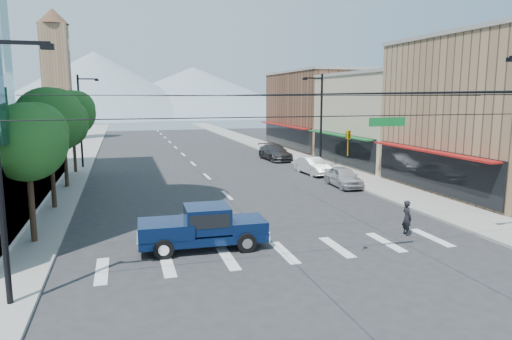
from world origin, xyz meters
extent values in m
plane|color=#28282B|center=(0.00, 0.00, 0.00)|extent=(160.00, 160.00, 0.00)
cube|color=gray|center=(-12.00, 40.00, 0.07)|extent=(4.00, 120.00, 0.15)
cube|color=gray|center=(12.00, 40.00, 0.07)|extent=(4.00, 120.00, 0.15)
cube|color=#8C6B4C|center=(20.00, 10.00, 5.50)|extent=(12.00, 14.00, 11.00)
cube|color=tan|center=(20.00, 24.00, 4.50)|extent=(12.00, 14.00, 9.00)
cube|color=brown|center=(20.00, 40.00, 5.00)|extent=(12.00, 18.00, 10.00)
cube|color=#8C6B4C|center=(-16.50, 62.00, 9.00)|extent=(4.00, 4.00, 18.00)
cone|color=brown|center=(-16.50, 62.00, 19.20)|extent=(4.80, 4.80, 2.40)
cone|color=gray|center=(-15.00, 150.00, 11.00)|extent=(80.00, 80.00, 22.00)
cone|color=gray|center=(20.00, 160.00, 9.00)|extent=(90.00, 90.00, 18.00)
cylinder|color=black|center=(-11.20, 6.00, 2.27)|extent=(0.28, 0.28, 4.55)
sphere|color=#1E4C19|center=(-11.20, 6.00, 4.88)|extent=(3.64, 3.64, 3.64)
sphere|color=#1E4C19|center=(-10.80, 6.30, 5.28)|extent=(2.86, 2.86, 2.86)
cylinder|color=black|center=(-11.20, 13.00, 2.55)|extent=(0.28, 0.28, 5.11)
sphere|color=#1E4C19|center=(-11.20, 13.00, 5.47)|extent=(4.09, 4.09, 4.09)
sphere|color=#1E4C19|center=(-10.80, 13.30, 5.88)|extent=(3.21, 3.21, 3.21)
cylinder|color=black|center=(-11.20, 20.00, 2.27)|extent=(0.28, 0.28, 4.55)
sphere|color=#1E4C19|center=(-11.20, 20.00, 4.88)|extent=(3.64, 3.64, 3.64)
sphere|color=#1E4C19|center=(-10.80, 20.30, 5.28)|extent=(2.86, 2.86, 2.86)
cylinder|color=black|center=(-11.20, 27.00, 2.55)|extent=(0.28, 0.28, 5.11)
sphere|color=#1E4C19|center=(-11.20, 27.00, 5.47)|extent=(4.09, 4.09, 4.09)
sphere|color=#1E4C19|center=(-10.80, 27.30, 5.88)|extent=(3.21, 3.21, 3.21)
cylinder|color=black|center=(0.00, -1.00, 6.20)|extent=(21.60, 0.04, 0.04)
imported|color=gold|center=(1.50, -1.00, 5.15)|extent=(0.16, 0.20, 1.00)
cube|color=#0C6626|center=(3.20, -1.00, 5.95)|extent=(1.60, 0.06, 0.35)
cylinder|color=black|center=(-10.80, 30.00, 4.50)|extent=(0.20, 0.20, 9.00)
cube|color=black|center=(-9.90, 30.00, 8.60)|extent=(1.80, 0.12, 0.12)
cube|color=black|center=(-9.10, 30.00, 8.50)|extent=(0.40, 0.25, 0.18)
cylinder|color=black|center=(10.80, 22.00, 4.50)|extent=(0.20, 0.20, 9.00)
cube|color=black|center=(9.90, 22.00, 8.60)|extent=(1.80, 0.12, 0.12)
cube|color=black|center=(9.10, 22.00, 8.50)|extent=(0.40, 0.25, 0.18)
cube|color=#08183E|center=(-3.60, 3.12, 0.58)|extent=(5.86, 2.32, 0.37)
cube|color=#08183E|center=(-1.55, 3.04, 1.00)|extent=(1.76, 2.06, 0.58)
cube|color=#08183E|center=(-3.39, 3.11, 1.42)|extent=(2.07, 2.02, 1.16)
cube|color=black|center=(-3.39, 3.11, 1.52)|extent=(1.86, 2.04, 0.63)
cube|color=#08183E|center=(-5.28, 3.18, 1.05)|extent=(2.50, 2.19, 0.68)
cube|color=silver|center=(-0.71, 3.01, 0.58)|extent=(0.20, 2.00, 0.37)
cube|color=silver|center=(-6.49, 3.23, 0.58)|extent=(0.20, 2.00, 0.32)
cylinder|color=black|center=(-1.80, 2.05, 0.44)|extent=(0.89, 0.35, 0.88)
cylinder|color=black|center=(-1.73, 4.04, 0.44)|extent=(0.89, 0.35, 0.88)
cylinder|color=black|center=(-5.48, 2.19, 0.44)|extent=(0.89, 0.35, 0.88)
cylinder|color=black|center=(-5.40, 4.18, 0.44)|extent=(0.89, 0.35, 0.88)
imported|color=black|center=(6.67, 2.29, 0.89)|extent=(0.47, 0.68, 1.78)
imported|color=#BDBBC1|center=(9.40, 14.54, 0.77)|extent=(2.06, 4.60, 1.54)
imported|color=silver|center=(9.40, 20.50, 0.76)|extent=(1.92, 4.71, 1.52)
imported|color=#2E2E30|center=(9.14, 30.32, 0.85)|extent=(2.62, 5.94, 1.70)
camera|label=1|loc=(-6.96, -17.01, 6.95)|focal=32.00mm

